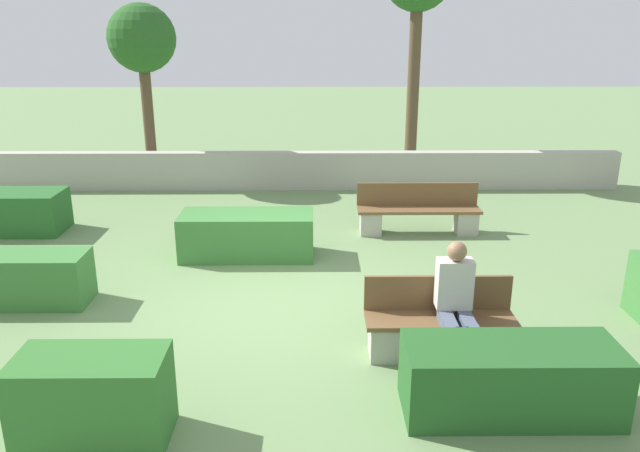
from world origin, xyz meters
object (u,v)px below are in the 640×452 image
(bench_left_side, at_px, (418,214))
(person_seated_man, at_px, (456,298))
(tree_leftmost, at_px, (142,42))
(bench_front, at_px, (439,328))

(bench_left_side, height_order, person_seated_man, person_seated_man)
(person_seated_man, height_order, tree_leftmost, tree_leftmost)
(person_seated_man, relative_size, tree_leftmost, 0.34)
(bench_front, height_order, bench_left_side, same)
(person_seated_man, bearing_deg, bench_left_side, 85.85)
(bench_front, distance_m, person_seated_man, 0.45)
(person_seated_man, distance_m, tree_leftmost, 10.05)
(bench_front, distance_m, bench_left_side, 4.28)
(tree_leftmost, bearing_deg, person_seated_man, -57.41)
(bench_left_side, bearing_deg, tree_leftmost, 134.19)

